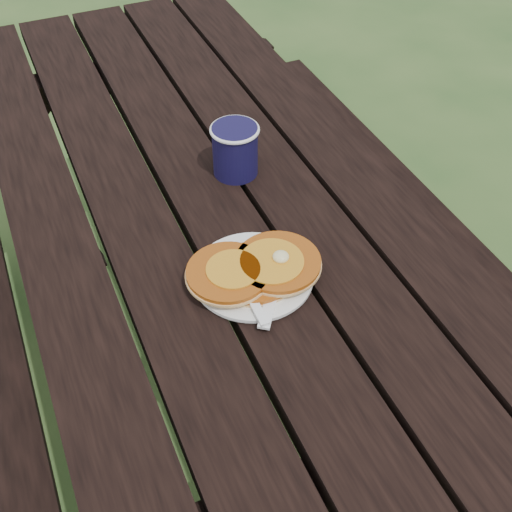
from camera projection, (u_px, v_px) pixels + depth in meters
name	position (u px, v px, depth m)	size (l,w,h in m)	color
ground	(218.00, 394.00, 1.82)	(60.00, 60.00, 0.00)	#2E4E21
picnic_table	(212.00, 310.00, 1.56)	(1.36, 1.80, 0.75)	black
plate	(253.00, 276.00, 1.10)	(0.20, 0.20, 0.01)	white
pancake_stack	(255.00, 269.00, 1.09)	(0.23, 0.16, 0.04)	#B35514
knife	(274.00, 287.00, 1.08)	(0.02, 0.18, 0.01)	white
fork	(253.00, 300.00, 1.05)	(0.03, 0.16, 0.01)	white
coffee_cup	(235.00, 148.00, 1.28)	(0.10, 0.10, 0.11)	#120E36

